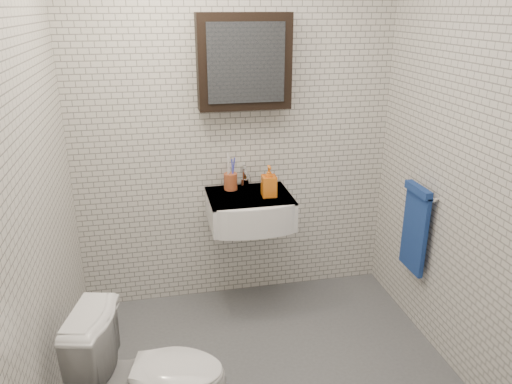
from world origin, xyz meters
TOP-DOWN VIEW (x-y plane):
  - ground at (0.00, 0.00)m, footprint 2.20×2.00m
  - room_shell at (0.00, 0.00)m, footprint 2.22×2.02m
  - washbasin at (0.05, 0.73)m, footprint 0.55×0.50m
  - faucet at (0.05, 0.93)m, footprint 0.06×0.20m
  - mirror_cabinet at (0.05, 0.93)m, footprint 0.60×0.15m
  - towel_rail at (1.04, 0.35)m, footprint 0.09×0.30m
  - toothbrush_cup at (-0.05, 0.91)m, footprint 0.11×0.11m
  - soap_bottle at (0.17, 0.73)m, footprint 0.10×0.10m
  - toilet at (-0.64, -0.28)m, footprint 0.78×0.56m

SIDE VIEW (x-z plane):
  - ground at x=0.00m, z-range 0.00..0.01m
  - toilet at x=-0.64m, z-range 0.00..0.72m
  - towel_rail at x=1.04m, z-range 0.43..1.01m
  - washbasin at x=0.05m, z-range 0.66..0.86m
  - toothbrush_cup at x=-0.05m, z-range 0.79..1.04m
  - faucet at x=0.05m, z-range 0.84..0.99m
  - soap_bottle at x=0.17m, z-range 0.85..1.06m
  - room_shell at x=0.00m, z-range 0.21..2.72m
  - mirror_cabinet at x=0.05m, z-range 1.40..2.00m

